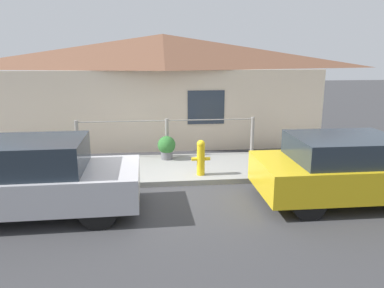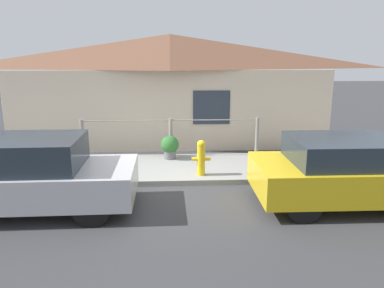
{
  "view_description": "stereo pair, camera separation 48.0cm",
  "coord_description": "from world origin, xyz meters",
  "px_view_note": "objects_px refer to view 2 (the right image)",
  "views": [
    {
      "loc": [
        -0.42,
        -7.92,
        2.95
      ],
      "look_at": [
        0.49,
        0.3,
        0.9
      ],
      "focal_mm": 35.0,
      "sensor_mm": 36.0,
      "label": 1
    },
    {
      "loc": [
        0.06,
        -7.96,
        2.95
      ],
      "look_at": [
        0.49,
        0.3,
        0.9
      ],
      "focal_mm": 35.0,
      "sensor_mm": 36.0,
      "label": 2
    }
  ],
  "objects_px": {
    "car_right": "(347,171)",
    "potted_plant_by_fence": "(62,153)",
    "car_left": "(34,175)",
    "fire_hydrant": "(201,157)",
    "potted_plant_near_hydrant": "(170,146)"
  },
  "relations": [
    {
      "from": "car_left",
      "to": "fire_hydrant",
      "type": "height_order",
      "value": "car_left"
    },
    {
      "from": "car_right",
      "to": "potted_plant_by_fence",
      "type": "xyz_separation_m",
      "value": [
        -6.23,
        2.57,
        -0.25
      ]
    },
    {
      "from": "car_left",
      "to": "car_right",
      "type": "xyz_separation_m",
      "value": [
        6.0,
        0.0,
        -0.03
      ]
    },
    {
      "from": "car_right",
      "to": "fire_hydrant",
      "type": "distance_m",
      "value": 3.17
    },
    {
      "from": "fire_hydrant",
      "to": "car_left",
      "type": "bearing_deg",
      "value": -154.23
    },
    {
      "from": "car_right",
      "to": "potted_plant_by_fence",
      "type": "height_order",
      "value": "car_right"
    },
    {
      "from": "car_left",
      "to": "fire_hydrant",
      "type": "distance_m",
      "value": 3.62
    },
    {
      "from": "car_right",
      "to": "fire_hydrant",
      "type": "bearing_deg",
      "value": 150.59
    },
    {
      "from": "car_right",
      "to": "fire_hydrant",
      "type": "relative_size",
      "value": 4.37
    },
    {
      "from": "potted_plant_by_fence",
      "to": "potted_plant_near_hydrant",
      "type": "bearing_deg",
      "value": 8.9
    },
    {
      "from": "potted_plant_near_hydrant",
      "to": "potted_plant_by_fence",
      "type": "height_order",
      "value": "potted_plant_near_hydrant"
    },
    {
      "from": "fire_hydrant",
      "to": "car_right",
      "type": "bearing_deg",
      "value": -29.82
    },
    {
      "from": "car_right",
      "to": "potted_plant_near_hydrant",
      "type": "height_order",
      "value": "car_right"
    },
    {
      "from": "fire_hydrant",
      "to": "potted_plant_by_fence",
      "type": "height_order",
      "value": "fire_hydrant"
    },
    {
      "from": "car_left",
      "to": "potted_plant_near_hydrant",
      "type": "height_order",
      "value": "car_left"
    }
  ]
}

